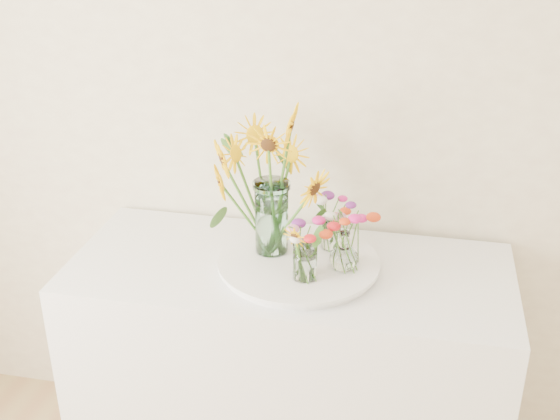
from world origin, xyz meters
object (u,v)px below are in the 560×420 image
object	(u,v)px
mason_jar	(272,217)
small_vase_a	(305,261)
counter	(288,380)
tray	(299,265)
small_vase_b	(344,251)
small_vase_c	(331,235)

from	to	relation	value
mason_jar	small_vase_a	xyz separation A→B (m)	(0.13, -0.15, -0.06)
counter	tray	xyz separation A→B (m)	(0.03, -0.01, 0.46)
small_vase_b	small_vase_c	size ratio (longest dim) A/B	1.21
counter	mason_jar	distance (m)	0.60
small_vase_a	small_vase_b	size ratio (longest dim) A/B	0.98
mason_jar	small_vase_a	bearing A→B (deg)	-47.72
tray	counter	bearing A→B (deg)	170.06
mason_jar	small_vase_b	size ratio (longest dim) A/B	1.93
small_vase_a	small_vase_c	distance (m)	0.21
mason_jar	small_vase_a	distance (m)	0.21
counter	small_vase_b	size ratio (longest dim) A/B	11.02
counter	mason_jar	size ratio (longest dim) A/B	5.71
mason_jar	small_vase_c	distance (m)	0.20
counter	small_vase_c	xyz separation A→B (m)	(0.12, 0.09, 0.53)
small_vase_a	small_vase_c	world-z (taller)	small_vase_a
small_vase_b	counter	bearing A→B (deg)	172.39
tray	small_vase_c	distance (m)	0.15
tray	small_vase_b	distance (m)	0.16
tray	small_vase_a	distance (m)	0.13
counter	tray	distance (m)	0.46
tray	small_vase_c	xyz separation A→B (m)	(0.09, 0.10, 0.07)
small_vase_b	small_vase_c	xyz separation A→B (m)	(-0.06, 0.12, -0.01)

